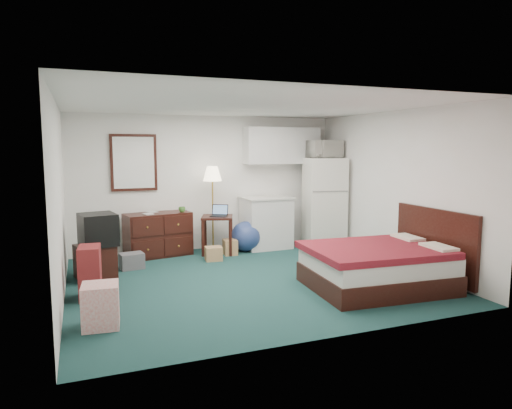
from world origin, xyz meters
name	(u,v)px	position (x,y,z in m)	size (l,w,h in m)	color
floor	(249,279)	(0.00, 0.00, 0.00)	(5.00, 4.50, 0.01)	#113435
ceiling	(249,105)	(0.00, 0.00, 2.50)	(5.00, 4.50, 0.01)	white
walls	(249,194)	(0.00, 0.00, 1.25)	(5.01, 4.51, 2.50)	white
mirror	(134,163)	(-1.35, 2.22, 1.65)	(0.80, 0.06, 1.00)	white
upper_cabinets	(282,146)	(1.45, 2.08, 1.95)	(1.50, 0.35, 0.70)	silver
headboard	(435,243)	(2.46, -1.03, 0.55)	(0.06, 1.56, 1.00)	black
dresser	(158,234)	(-1.00, 1.95, 0.39)	(1.13, 0.51, 0.77)	black
floor_lamp	(213,209)	(0.00, 1.91, 0.79)	(0.34, 0.34, 1.58)	gold
desk	(217,235)	(0.03, 1.75, 0.34)	(0.54, 0.54, 0.69)	black
exercise_ball	(246,236)	(0.57, 1.72, 0.28)	(0.56, 0.56, 0.56)	navy
kitchen_counter	(266,223)	(1.04, 1.88, 0.47)	(0.87, 0.66, 0.95)	silver
fridge	(324,203)	(2.13, 1.58, 0.86)	(0.71, 0.71, 1.72)	white
bed	(377,267)	(1.48, -1.03, 0.29)	(1.79, 1.40, 0.57)	maroon
tv_stand	(95,262)	(-2.09, 0.86, 0.25)	(0.50, 0.54, 0.50)	black
suitcase	(90,272)	(-2.18, -0.07, 0.34)	(0.26, 0.42, 0.67)	maroon
retail_box	(101,306)	(-2.10, -1.11, 0.23)	(0.38, 0.38, 0.47)	white
file_bin	(132,261)	(-1.54, 1.22, 0.13)	(0.36, 0.27, 0.25)	#5B5C62
cardboard_box_a	(214,254)	(-0.18, 1.27, 0.12)	(0.28, 0.24, 0.24)	#A4784C
cardboard_box_b	(230,247)	(0.22, 1.58, 0.14)	(0.23, 0.27, 0.27)	#A4784C
laptop	(219,211)	(0.05, 1.70, 0.79)	(0.29, 0.24, 0.20)	black
crt_tv	(98,229)	(-2.04, 0.85, 0.73)	(0.50, 0.54, 0.46)	black
microwave	(324,147)	(2.13, 1.60, 1.92)	(0.60, 0.33, 0.41)	white
book_a	(144,209)	(-1.25, 1.81, 0.87)	(0.15, 0.02, 0.20)	#A4784C
book_b	(148,207)	(-1.16, 2.00, 0.87)	(0.15, 0.02, 0.20)	#A4784C
mug	(182,209)	(-0.58, 1.89, 0.83)	(0.12, 0.10, 0.12)	#41792F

